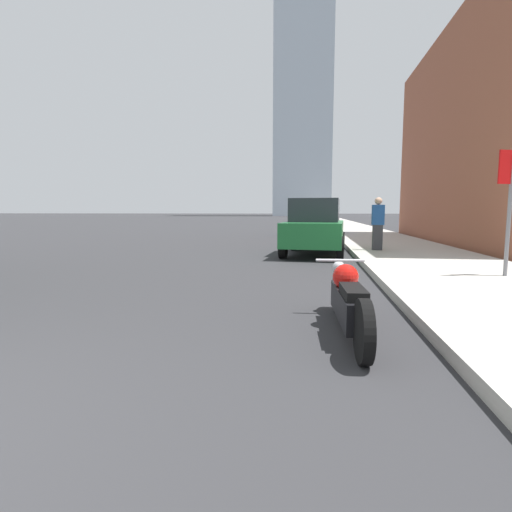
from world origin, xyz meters
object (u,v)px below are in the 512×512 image
parked_car_black (313,217)px  stop_sign (511,191)px  motorcycle (348,300)px  parked_car_red (313,216)px  parked_car_green (315,227)px  parked_car_blue (311,220)px  pedestrian (378,223)px

parked_car_black → stop_sign: 26.69m
motorcycle → parked_car_red: size_ratio=0.53×
stop_sign → motorcycle: bearing=-132.6°
parked_car_green → parked_car_blue: bearing=95.8°
motorcycle → parked_car_black: size_ratio=0.54×
parked_car_red → pedestrian: 32.53m
parked_car_green → parked_car_black: size_ratio=0.90×
motorcycle → pedestrian: 8.37m
parked_car_red → stop_sign: (3.41, -37.24, 0.89)m
parked_car_black → motorcycle: bearing=-90.5°
motorcycle → parked_car_blue: parked_car_blue is taller
motorcycle → stop_sign: (3.16, 3.43, 1.34)m
motorcycle → parked_car_red: bearing=87.1°
parked_car_red → parked_car_green: bearing=-86.0°
motorcycle → parked_car_black: (-0.31, 29.88, 0.48)m
stop_sign → pedestrian: size_ratio=1.42×
motorcycle → parked_car_green: size_ratio=0.60×
parked_car_green → parked_car_black: (-0.00, 21.89, -0.00)m
motorcycle → parked_car_blue: 18.41m
parked_car_green → parked_car_blue: parked_car_blue is taller
motorcycle → parked_car_green: (-0.31, 7.99, 0.48)m
parked_car_red → pedestrian: bearing=-82.6°
parked_car_green → parked_car_blue: (-0.16, 10.42, 0.00)m
stop_sign → pedestrian: bearing=108.2°
parked_car_green → parked_car_blue: size_ratio=0.93×
motorcycle → parked_car_green: parked_car_green is taller
pedestrian → parked_car_blue: bearing=101.4°
parked_car_green → parked_car_red: bearing=94.9°
parked_car_green → parked_car_red: (0.06, 32.69, -0.03)m
parked_car_blue → parked_car_black: parked_car_blue is taller
parked_car_green → pedestrian: (1.91, 0.20, 0.12)m
parked_car_green → motorcycle: bearing=-82.8°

